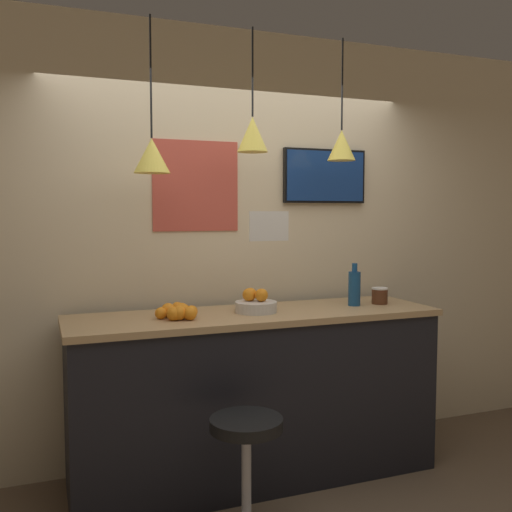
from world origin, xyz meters
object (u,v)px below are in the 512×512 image
Objects in this scene: juice_bottle at (354,288)px; spread_jar at (380,296)px; mounted_tv at (325,176)px; fruit_bowl at (255,304)px; bar_stool at (246,458)px.

juice_bottle is 0.21m from spread_jar.
spread_jar is 0.93m from mounted_tv.
mounted_tv reaches higher than juice_bottle.
fruit_bowl is 2.35× the size of spread_jar.
mounted_tv reaches higher than spread_jar.
mounted_tv reaches higher than fruit_bowl.
fruit_bowl reaches higher than spread_jar.
spread_jar reaches higher than bar_stool.
fruit_bowl is (0.29, 0.63, 0.68)m from bar_stool.
spread_jar is 0.17× the size of mounted_tv.
mounted_tv is at bearing 46.29° from bar_stool.
bar_stool is 2.45× the size of fruit_bowl.
spread_jar is at bearing -0.39° from fruit_bowl.
spread_jar is (0.20, 0.00, -0.06)m from juice_bottle.
bar_stool is 1.39m from juice_bottle.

